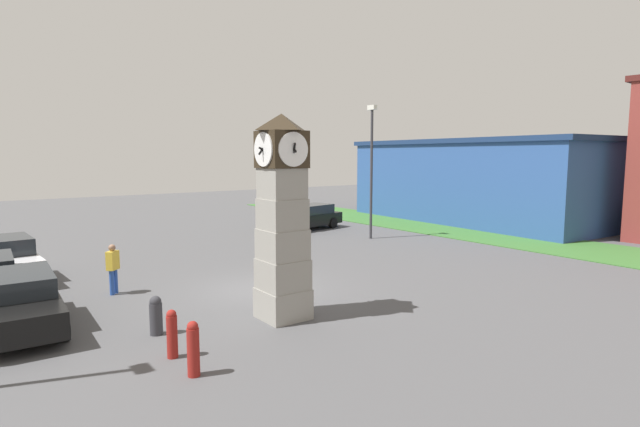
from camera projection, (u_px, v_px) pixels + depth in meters
ground_plane at (259, 290)px, 16.47m from camera, size 85.93×85.93×0.00m
clock_tower at (282, 221)px, 13.31m from camera, size 1.40×1.39×5.50m
bollard_near_tower at (193, 348)px, 9.97m from camera, size 0.25×0.25×1.14m
bollard_mid_row at (172, 333)px, 10.88m from camera, size 0.24×0.24×1.08m
bollard_far_row at (156, 315)px, 12.30m from camera, size 0.31×0.31×0.98m
car_navy_sedan at (3, 260)px, 17.27m from camera, size 3.99×2.20×1.57m
car_by_building at (19, 302)px, 12.60m from camera, size 4.48×2.03×1.43m
car_far_lot at (308, 217)px, 29.87m from camera, size 2.69×4.81×1.47m
pedestrian_crossing_lot at (113, 266)px, 15.85m from camera, size 0.45×0.46×1.61m
pedestrian_by_cars at (304, 200)px, 38.67m from camera, size 0.46×0.37×1.67m
street_lamp_far_side at (372, 163)px, 26.17m from camera, size 0.50×0.24×7.00m
warehouse_blue_far at (488, 180)px, 34.10m from camera, size 18.01×10.86×5.45m
grass_verge_far at (531, 241)px, 25.57m from camera, size 51.56×4.97×0.04m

